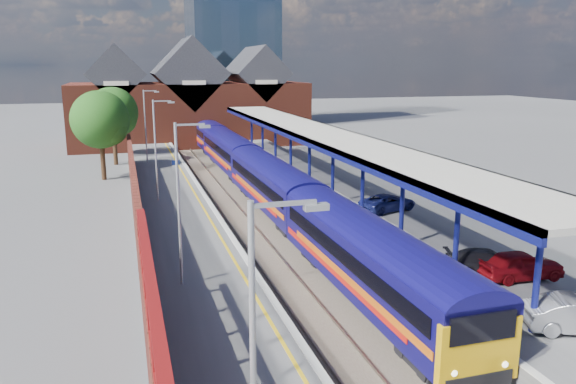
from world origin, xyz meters
The scene contains 23 objects.
ground centered at (0.00, 30.00, 0.00)m, with size 240.00×240.00×0.00m, color #5B5B5E.
ballast_bed centered at (0.00, 20.00, 0.03)m, with size 6.00×76.00×0.06m, color #473D33.
rails centered at (0.00, 20.00, 0.12)m, with size 4.51×76.00×0.14m.
left_platform centered at (-5.50, 20.00, 0.50)m, with size 5.00×76.00×1.00m, color #565659.
right_platform centered at (6.00, 20.00, 0.50)m, with size 6.00×76.00×1.00m, color #565659.
coping_left centered at (-3.15, 20.00, 1.02)m, with size 0.30×76.00×0.05m, color silver.
coping_right centered at (3.15, 20.00, 1.02)m, with size 0.30×76.00×0.05m, color silver.
yellow_line centered at (-3.75, 20.00, 1.01)m, with size 0.14×76.00×0.01m, color yellow.
train centered at (1.49, 28.91, 2.12)m, with size 2.95×65.92×3.45m.
canopy centered at (5.48, 21.95, 5.25)m, with size 4.50×52.00×4.48m.
lamp_post_a centered at (-6.36, -8.00, 4.99)m, with size 1.48×0.18×7.00m.
lamp_post_b centered at (-6.36, 6.00, 4.99)m, with size 1.48×0.18×7.00m.
lamp_post_c centered at (-6.36, 22.00, 4.99)m, with size 1.48×0.18×7.00m.
lamp_post_d centered at (-6.36, 38.00, 4.99)m, with size 1.48×0.18×7.00m.
platform_sign centered at (-5.00, 24.00, 2.69)m, with size 0.55×0.08×2.50m.
brick_wall centered at (-8.10, 13.54, 2.45)m, with size 0.35×50.00×3.86m.
station_building centered at (0.00, 58.00, 5.45)m, with size 30.00×12.12×13.78m.
glass_tower centered at (10.00, 80.00, 20.20)m, with size 14.20×14.20×40.30m.
tree_near centered at (-10.35, 35.91, 5.35)m, with size 5.20×5.20×8.10m.
tree_far centered at (-9.35, 43.91, 5.35)m, with size 5.20×5.20×8.10m.
parked_car_red centered at (7.99, 2.44, 1.65)m, with size 1.53×3.80×1.29m, color maroon.
parked_car_dark centered at (6.97, 3.38, 1.56)m, with size 1.56×3.84×1.11m, color black.
parked_car_blue centered at (7.72, 15.00, 1.55)m, with size 1.82×3.95×1.10m, color navy.
Camera 1 is at (-8.53, -17.19, 10.28)m, focal length 35.00 mm.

